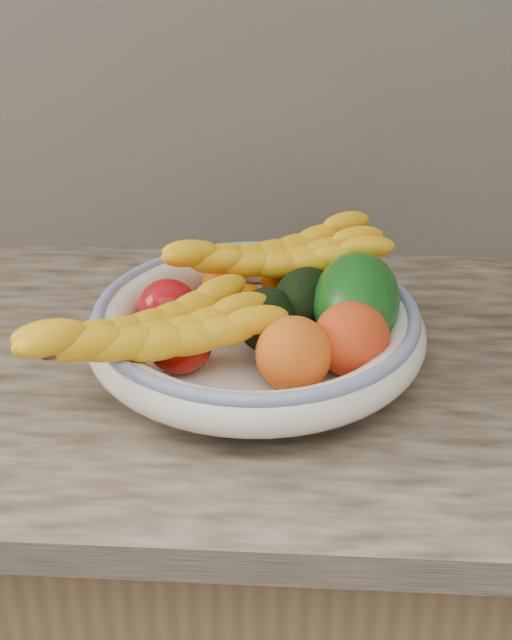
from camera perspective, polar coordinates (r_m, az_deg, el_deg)
The scene contains 14 objects.
kitchen_counter at distance 1.35m, azimuth 0.07°, elevation -18.16°, with size 2.44×0.66×1.40m.
fruit_bowl at distance 1.03m, azimuth -0.00°, elevation -0.56°, with size 0.39×0.39×0.08m.
clementine_back_left at distance 1.12m, azimuth -2.06°, elevation 2.34°, with size 0.05×0.05×0.05m, color #E55904.
clementine_back_right at distance 1.13m, azimuth 1.48°, elevation 2.60°, with size 0.05×0.05×0.04m, color orange.
clementine_back_mid at distance 1.07m, azimuth -0.73°, elevation 1.06°, with size 0.05×0.05×0.05m, color #E06704.
tomato_left at distance 1.05m, azimuth -5.65°, elevation 0.89°, with size 0.07×0.07×0.06m, color #AD0C14.
tomato_near_left at distance 0.97m, azimuth -4.91°, elevation -1.50°, with size 0.07×0.07×0.07m, color #9D0A03.
avocado_center at distance 1.01m, azimuth 0.64°, elevation 0.07°, with size 0.07×0.10×0.07m, color black.
avocado_right at distance 1.06m, azimuth 3.11°, elevation 1.31°, with size 0.07×0.11×0.07m, color black.
green_mango at distance 1.03m, azimuth 6.41°, elevation 1.17°, with size 0.10×0.15×0.11m, color #0E4C12.
peach_front at distance 0.94m, azimuth 2.42°, elevation -2.19°, with size 0.08×0.08×0.08m, color orange.
peach_right at distance 0.97m, azimuth 6.12°, elevation -1.21°, with size 0.08×0.08×0.08m, color orange.
banana_bunch_back at distance 1.09m, azimuth 1.21°, elevation 3.74°, with size 0.29×0.11×0.08m, color yellow, non-canonical shape.
banana_bunch_front at distance 0.95m, azimuth -6.80°, elevation -1.23°, with size 0.30×0.12×0.08m, color yellow, non-canonical shape.
Camera 1 is at (0.05, 0.77, 1.46)m, focal length 50.00 mm.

